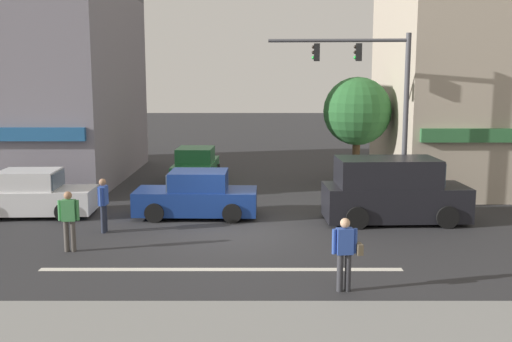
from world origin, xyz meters
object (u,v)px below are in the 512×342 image
Objects in this scene: pedestrian_mid_crossing at (68,218)px; pedestrian_foreground_with_bag at (345,250)px; utility_pole_near_left at (5,101)px; sedan_crossing_center at (195,167)px; sedan_parked_curbside at (31,195)px; van_waiting_far at (391,192)px; traffic_light_mast at (377,92)px; sedan_crossing_leftbound at (196,196)px; street_tree at (356,112)px; pedestrian_far_side at (102,202)px.

pedestrian_foreground_with_bag is at bearing -23.44° from pedestrian_mid_crossing.
utility_pole_near_left is 8.35m from sedan_crossing_center.
van_waiting_far reaches higher than sedan_parked_curbside.
sedan_parked_curbside is 4.96m from pedestrian_mid_crossing.
traffic_light_mast reaches higher than sedan_crossing_leftbound.
sedan_crossing_center is at bearing 168.52° from street_tree.
traffic_light_mast is 12.41m from sedan_parked_curbside.
pedestrian_foreground_with_bag is at bearing -37.51° from pedestrian_far_side.
pedestrian_mid_crossing reaches higher than sedan_crossing_center.
traffic_light_mast is 7.23m from sedan_crossing_leftbound.
traffic_light_mast reaches higher than sedan_crossing_center.
pedestrian_far_side is (4.83, -5.02, -2.87)m from utility_pole_near_left.
sedan_crossing_leftbound is at bearing -21.60° from utility_pole_near_left.
utility_pole_near_left reaches higher than sedan_crossing_center.
pedestrian_mid_crossing is at bearing -151.16° from traffic_light_mast.
sedan_parked_curbside is 1.00× the size of sedan_crossing_center.
sedan_parked_curbside is at bearing -175.69° from traffic_light_mast.
utility_pole_near_left is at bearing 158.40° from sedan_crossing_leftbound.
pedestrian_far_side is at bearing -46.08° from utility_pole_near_left.
utility_pole_near_left reaches higher than sedan_crossing_leftbound.
sedan_crossing_center is 8.99m from pedestrian_far_side.
sedan_crossing_leftbound is 3.36m from pedestrian_far_side.
sedan_crossing_center is at bearing 53.15° from sedan_parked_curbside.
van_waiting_far is 2.79× the size of pedestrian_far_side.
traffic_light_mast is 3.71× the size of pedestrian_mid_crossing.
utility_pole_near_left is at bearing 133.92° from pedestrian_far_side.
sedan_crossing_leftbound is at bearing -1.45° from sedan_parked_curbside.
traffic_light_mast is 3.71× the size of pedestrian_far_side.
pedestrian_mid_crossing is (-9.32, -5.13, -3.23)m from traffic_light_mast.
street_tree is 2.82× the size of pedestrian_foreground_with_bag.
pedestrian_mid_crossing is at bearing -160.47° from van_waiting_far.
pedestrian_foreground_with_bag is 1.00× the size of pedestrian_mid_crossing.
utility_pole_near_left is (-13.74, -2.34, 0.56)m from street_tree.
utility_pole_near_left reaches higher than street_tree.
sedan_crossing_leftbound is 2.48× the size of pedestrian_mid_crossing.
sedan_crossing_center is (-7.17, 7.43, -0.29)m from van_waiting_far.
utility_pole_near_left reaches higher than van_waiting_far.
pedestrian_far_side is (-6.63, 5.09, -0.00)m from pedestrian_foreground_with_bag.
utility_pole_near_left is at bearing 122.04° from pedestrian_mid_crossing.
van_waiting_far is (0.22, -1.75, -3.17)m from traffic_light_mast.
traffic_light_mast is at bearing -90.12° from street_tree.
pedestrian_foreground_with_bag is (3.99, -7.15, 0.24)m from sedan_crossing_leftbound.
traffic_light_mast is at bearing 97.06° from van_waiting_far.
sedan_crossing_center is 2.49× the size of pedestrian_foreground_with_bag.
sedan_parked_curbside is 0.89× the size of van_waiting_far.
sedan_parked_curbside is at bearing -56.68° from utility_pole_near_left.
pedestrian_far_side is at bearing -36.47° from sedan_parked_curbside.
pedestrian_far_side is (-9.12, -1.35, -0.06)m from van_waiting_far.
pedestrian_foreground_with_bag reaches higher than sedan_crossing_leftbound.
sedan_crossing_center is at bearing 77.66° from pedestrian_mid_crossing.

